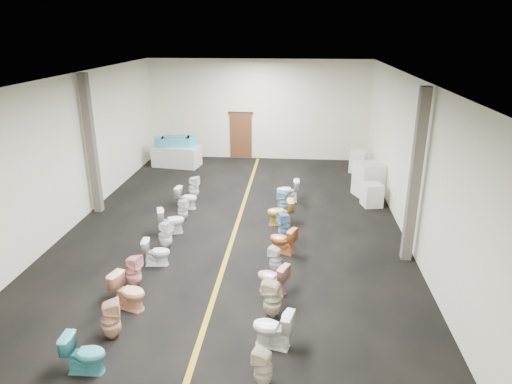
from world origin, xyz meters
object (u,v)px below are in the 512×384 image
appliance_crate_a (372,195)px  toilet_left_2 (129,292)px  toilet_right_0 (263,368)px  toilet_right_8 (283,202)px  appliance_crate_d (358,162)px  toilet_left_5 (165,234)px  toilet_right_3 (272,278)px  toilet_right_9 (288,191)px  toilet_left_3 (134,271)px  toilet_left_9 (194,187)px  toilet_left_8 (187,198)px  toilet_right_1 (273,328)px  display_table (177,156)px  toilet_left_7 (183,210)px  appliance_crate_b (368,180)px  toilet_right_6 (284,226)px  toilet_right_2 (272,299)px  toilet_left_4 (156,252)px  toilet_left_0 (85,354)px  bathtub (176,142)px  toilet_right_5 (283,240)px  toilet_right_7 (280,212)px  toilet_left_6 (171,221)px  toilet_right_4 (275,260)px  appliance_crate_c (363,173)px  toilet_left_1 (111,319)px

appliance_crate_a → toilet_left_2: bearing=-132.7°
toilet_right_0 → toilet_right_8: (0.06, 7.76, 0.03)m
appliance_crate_d → toilet_right_0: appliance_crate_d is taller
toilet_left_5 → toilet_right_8: toilet_left_5 is taller
toilet_right_3 → toilet_right_9: bearing=-157.2°
toilet_right_3 → toilet_left_3: bearing=-65.0°
toilet_left_5 → toilet_left_9: 3.93m
toilet_left_8 → toilet_right_1: size_ratio=0.93×
display_table → toilet_right_9: bearing=-38.3°
toilet_left_7 → appliance_crate_b: bearing=-55.4°
display_table → toilet_right_9: display_table is taller
toilet_right_6 → toilet_right_2: bearing=-26.7°
toilet_left_4 → toilet_right_9: bearing=-38.4°
toilet_left_5 → toilet_right_6: size_ratio=0.99×
appliance_crate_a → appliance_crate_d: size_ratio=0.88×
toilet_left_0 → toilet_left_9: (-0.01, 8.81, 0.03)m
toilet_left_8 → toilet_left_0: bearing=-172.0°
appliance_crate_a → toilet_left_7: appliance_crate_a is taller
bathtub → toilet_left_9: 4.32m
appliance_crate_b → toilet_right_3: appliance_crate_b is taller
toilet_right_0 → toilet_right_3: toilet_right_3 is taller
toilet_left_8 → toilet_right_0: (3.20, -7.90, -0.01)m
toilet_left_2 → toilet_right_5: size_ratio=1.07×
display_table → toilet_right_7: display_table is taller
toilet_left_3 → toilet_left_6: (0.09, 2.99, -0.00)m
toilet_left_3 → toilet_left_8: bearing=12.2°
bathtub → toilet_right_8: bearing=-54.0°
toilet_left_6 → toilet_right_6: 3.36m
toilet_right_0 → toilet_right_4: toilet_right_0 is taller
toilet_right_6 → toilet_right_3: bearing=-28.3°
toilet_left_6 → toilet_left_4: bearing=164.7°
toilet_left_4 → toilet_right_0: bearing=-147.2°
appliance_crate_c → toilet_right_1: bearing=-106.4°
toilet_right_1 → toilet_right_5: 3.90m
appliance_crate_b → toilet_right_5: (-2.92, -4.77, -0.23)m
toilet_left_6 → toilet_right_5: 3.47m
display_table → toilet_right_0: size_ratio=2.75×
toilet_left_1 → toilet_left_6: size_ratio=1.05×
appliance_crate_a → toilet_right_2: size_ratio=0.93×
toilet_right_4 → toilet_left_6: bearing=-97.4°
appliance_crate_c → toilet_right_3: 8.76m
display_table → toilet_right_2: 11.83m
toilet_left_2 → toilet_left_5: 2.90m
toilet_left_3 → toilet_left_5: 2.03m
toilet_right_5 → toilet_left_4: bearing=-48.8°
bathtub → appliance_crate_c: bathtub is taller
bathtub → toilet_left_4: bearing=-86.8°
toilet_right_1 → toilet_right_7: bearing=-164.8°
toilet_right_0 → appliance_crate_c: bearing=-176.2°
display_table → toilet_left_6: (1.61, -6.90, -0.05)m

